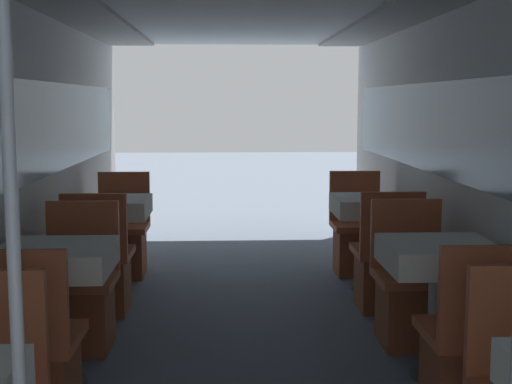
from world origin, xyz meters
TOP-DOWN VIEW (x-y plane):
  - wall_right at (1.41, 2.89)m, footprint 0.05×8.58m
  - support_pole_left_0 at (-0.70, 0.95)m, footprint 0.04×0.04m
  - dining_table_left_1 at (-1.03, 2.79)m, footprint 0.59×0.59m
  - chair_left_near_1 at (-1.03, 2.23)m, footprint 0.45×0.45m
  - chair_left_far_1 at (-1.03, 3.34)m, footprint 0.45×0.45m
  - dining_table_left_2 at (-1.03, 4.62)m, footprint 0.59×0.59m
  - chair_left_near_2 at (-1.03, 4.07)m, footprint 0.45×0.45m
  - chair_left_far_2 at (-1.03, 5.18)m, footprint 0.45×0.45m
  - dining_table_right_1 at (1.03, 2.79)m, footprint 0.59×0.59m
  - chair_right_near_1 at (1.03, 2.23)m, footprint 0.45×0.45m
  - chair_right_far_1 at (1.03, 3.34)m, footprint 0.45×0.45m
  - dining_table_right_2 at (1.03, 4.62)m, footprint 0.59×0.59m
  - chair_right_near_2 at (1.03, 4.07)m, footprint 0.45×0.45m
  - chair_right_far_2 at (1.03, 5.18)m, footprint 0.45×0.45m

SIDE VIEW (x-z plane):
  - chair_left_near_1 at x=-1.03m, z-range -0.17..0.73m
  - chair_left_far_1 at x=-1.03m, z-range -0.17..0.73m
  - chair_left_near_2 at x=-1.03m, z-range -0.17..0.73m
  - chair_left_far_2 at x=-1.03m, z-range -0.17..0.73m
  - chair_right_near_1 at x=1.03m, z-range -0.17..0.73m
  - chair_right_far_1 at x=1.03m, z-range -0.17..0.73m
  - chair_right_near_2 at x=1.03m, z-range -0.17..0.73m
  - chair_right_far_2 at x=1.03m, z-range -0.17..0.73m
  - dining_table_left_1 at x=-1.03m, z-range 0.26..1.02m
  - dining_table_left_2 at x=-1.03m, z-range 0.26..1.02m
  - dining_table_right_1 at x=1.03m, z-range 0.26..1.02m
  - dining_table_right_2 at x=1.03m, z-range 0.26..1.02m
  - support_pole_left_0 at x=-0.70m, z-range 0.00..2.11m
  - wall_right at x=1.41m, z-range 0.04..2.15m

